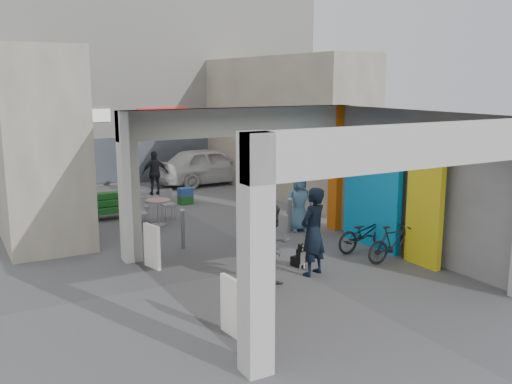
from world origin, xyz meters
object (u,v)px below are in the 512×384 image
man_crates (155,173)px  white_van (210,165)px  bicycle_front (365,233)px  man_with_dog (313,232)px  border_collie (300,257)px  man_elderly (299,203)px  produce_stand (112,208)px  cafe_set (151,213)px  bicycle_rear (393,243)px  man_back_turned (273,246)px

man_crates → white_van: 2.95m
man_crates → bicycle_front: 9.50m
man_with_dog → man_crates: 10.08m
border_collie → bicycle_front: bicycle_front is taller
man_elderly → man_crates: man_crates is taller
produce_stand → cafe_set: bearing=-77.2°
man_elderly → bicycle_rear: (0.35, -3.44, -0.36)m
produce_stand → man_elderly: bearing=-65.0°
bicycle_rear → white_van: (0.53, 11.38, 0.31)m
produce_stand → border_collie: produce_stand is taller
man_back_turned → bicycle_front: bearing=5.9°
man_crates → white_van: size_ratio=0.37×
man_with_dog → bicycle_rear: bearing=155.5°
border_collie → white_van: size_ratio=0.13×
cafe_set → man_crates: size_ratio=0.93×
cafe_set → man_elderly: man_elderly is taller
produce_stand → bicycle_front: size_ratio=0.70×
cafe_set → man_crates: bearing=68.9°
produce_stand → man_elderly: size_ratio=0.74×
man_elderly → bicycle_front: (0.35, -2.42, -0.35)m
produce_stand → man_back_turned: size_ratio=0.68×
bicycle_front → white_van: size_ratio=0.39×
cafe_set → bicycle_rear: 7.26m
bicycle_rear → bicycle_front: bearing=2.2°
man_back_turned → bicycle_rear: 3.31m
cafe_set → man_elderly: bearing=-39.4°
bicycle_rear → produce_stand: bearing=33.8°
border_collie → bicycle_rear: (2.12, -0.74, 0.21)m
man_back_turned → bicycle_rear: man_back_turned is taller
white_van → produce_stand: bearing=125.7°
border_collie → bicycle_rear: bearing=-31.4°
produce_stand → man_back_turned: bearing=-101.8°
man_with_dog → man_back_turned: size_ratio=1.11×
man_crates → bicycle_rear: size_ratio=1.10×
cafe_set → bicycle_front: 6.41m
bicycle_front → white_van: 10.38m
bicycle_rear → man_crates: bearing=14.3°
cafe_set → border_collie: bearing=-73.5°
man_back_turned → man_elderly: (2.94, 3.47, -0.07)m
man_with_dog → man_crates: (-0.03, 10.08, -0.16)m
man_with_dog → man_elderly: bearing=-138.9°
man_with_dog → produce_stand: bearing=-91.6°
man_back_turned → man_crates: size_ratio=1.08×
produce_stand → man_crates: 3.72m
man_elderly → bicycle_front: bearing=-62.6°
cafe_set → man_crates: (1.55, 4.03, 0.49)m
produce_stand → man_crates: (2.38, 2.82, 0.50)m
cafe_set → border_collie: 5.72m
man_back_turned → man_elderly: bearing=38.0°
man_back_turned → bicycle_front: man_back_turned is taller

